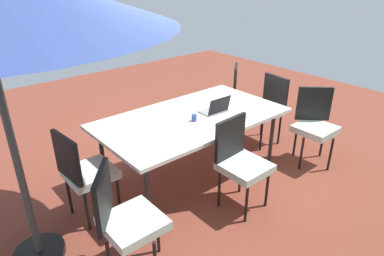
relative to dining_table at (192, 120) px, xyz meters
The scene contains 10 objects.
ground_plane 0.73m from the dining_table, ahead, with size 10.00×10.00×0.02m, color brown.
dining_table is the anchor object (origin of this frame).
chair_north 0.83m from the dining_table, 87.59° to the left, with size 0.46×0.48×0.98m.
chair_southwest 1.60m from the dining_table, 150.08° to the right, with size 0.58×0.59×0.98m.
chair_east 1.37m from the dining_table, ahead, with size 0.48×0.47×0.98m.
chair_northwest 1.61m from the dining_table, 150.01° to the left, with size 0.59×0.59×0.98m.
chair_northeast 1.64m from the dining_table, 30.30° to the left, with size 0.58×0.58×0.98m.
chair_west 1.38m from the dining_table, behind, with size 0.48×0.47×0.98m.
laptop 0.32m from the dining_table, 161.22° to the left, with size 0.33×0.25×0.21m.
cup 0.16m from the dining_table, 59.79° to the left, with size 0.06×0.06×0.08m, color #334C99.
Camera 1 is at (2.40, 2.82, 2.36)m, focal length 31.90 mm.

